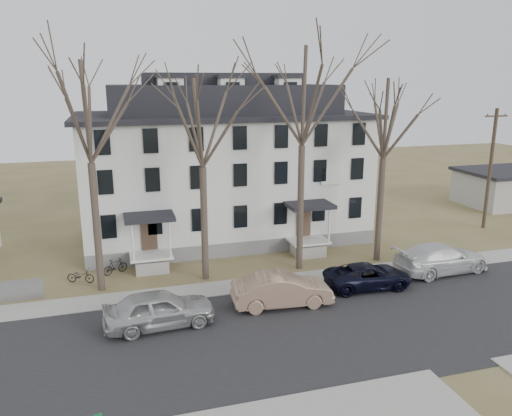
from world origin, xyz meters
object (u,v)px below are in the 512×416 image
object	(u,v)px
tree_far_left	(86,105)
car_white	(441,259)
car_tan	(282,291)
tree_center	(303,89)
tree_mid_left	(201,117)
bicycle_right	(115,267)
bicycle_left	(81,276)
car_navy	(368,277)
utility_pole_far	(490,168)
tree_mid_right	(386,113)
car_silver	(159,310)
boarding_house	(223,166)

from	to	relation	value
tree_far_left	car_white	size ratio (longest dim) A/B	2.25
car_tan	car_white	size ratio (longest dim) A/B	0.86
tree_far_left	tree_center	size ratio (longest dim) A/B	0.93
tree_mid_left	tree_center	size ratio (longest dim) A/B	0.87
tree_center	bicycle_right	xyz separation A→B (m)	(-11.20, 2.17, -10.60)
tree_center	bicycle_right	world-z (taller)	tree_center
bicycle_left	bicycle_right	bearing A→B (deg)	-45.96
car_navy	bicycle_right	world-z (taller)	car_navy
car_white	bicycle_right	world-z (taller)	car_white
utility_pole_far	bicycle_left	bearing A→B (deg)	-174.64
tree_center	car_navy	size ratio (longest dim) A/B	2.95
tree_mid_right	car_silver	distance (m)	17.95
car_tan	tree_mid_left	bearing A→B (deg)	37.43
tree_far_left	car_tan	xyz separation A→B (m)	(9.17, -4.83, -9.48)
utility_pole_far	car_white	bearing A→B (deg)	-142.06
car_white	bicycle_left	size ratio (longest dim) A/B	3.76
tree_mid_left	tree_far_left	bearing A→B (deg)	180.00
utility_pole_far	bicycle_left	world-z (taller)	utility_pole_far
boarding_house	tree_far_left	world-z (taller)	tree_far_left
tree_far_left	tree_center	bearing A→B (deg)	0.00
car_navy	tree_mid_left	bearing A→B (deg)	68.58
car_navy	bicycle_right	bearing A→B (deg)	69.30
tree_mid_right	car_white	size ratio (longest dim) A/B	2.09
boarding_house	tree_center	bearing A→B (deg)	-69.80
car_silver	car_tan	world-z (taller)	car_silver
tree_mid_right	car_tan	world-z (taller)	tree_mid_right
car_silver	car_navy	distance (m)	12.00
tree_center	car_silver	world-z (taller)	tree_center
car_silver	bicycle_left	distance (m)	7.78
car_tan	bicycle_right	size ratio (longest dim) A/B	3.28
car_navy	bicycle_left	size ratio (longest dim) A/B	3.07
tree_center	car_white	world-z (taller)	tree_center
utility_pole_far	boarding_house	bearing A→B (deg)	169.08
tree_mid_left	tree_mid_right	bearing A→B (deg)	0.00
car_navy	car_white	size ratio (longest dim) A/B	0.82
tree_mid_left	tree_center	bearing A→B (deg)	0.00
tree_far_left	utility_pole_far	bearing A→B (deg)	8.10
tree_far_left	tree_mid_left	size ratio (longest dim) A/B	1.08
tree_center	bicycle_left	world-z (taller)	tree_center
bicycle_left	car_white	bearing A→B (deg)	-80.86
tree_mid_left	car_tan	world-z (taller)	tree_mid_left
car_tan	bicycle_right	xyz separation A→B (m)	(-8.37, 7.00, -0.38)
tree_mid_left	tree_mid_right	xyz separation A→B (m)	(11.50, 0.00, 0.00)
tree_far_left	car_navy	distance (m)	18.01
car_silver	boarding_house	bearing A→B (deg)	-28.83
tree_far_left	car_white	bearing A→B (deg)	-8.67
tree_mid_left	car_white	bearing A→B (deg)	-12.24
tree_mid_left	car_navy	xyz separation A→B (m)	(8.67, -3.98, -8.91)
tree_far_left	utility_pole_far	world-z (taller)	tree_far_left
boarding_house	car_white	world-z (taller)	boarding_house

